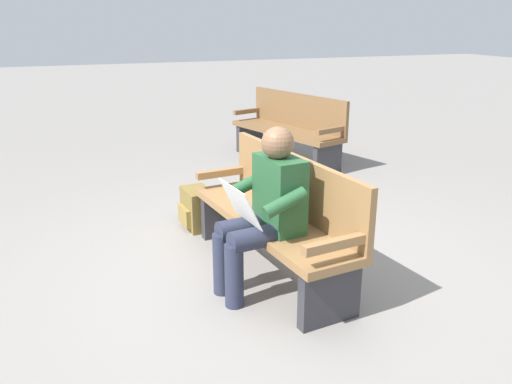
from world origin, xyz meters
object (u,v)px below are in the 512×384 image
backpack (197,209)px  bench_near (277,214)px  person_seated (265,207)px  bench_far (290,127)px

backpack → bench_near: bearing=-161.6°
person_seated → bench_far: 3.60m
backpack → bench_far: (1.88, -1.79, 0.28)m
bench_near → backpack: (1.05, 0.35, -0.28)m
person_seated → backpack: size_ratio=3.13×
person_seated → bench_far: size_ratio=0.63×
person_seated → bench_far: bearing=-33.8°
person_seated → backpack: 1.39m
bench_near → bench_far: 3.27m
bench_near → backpack: bearing=11.9°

